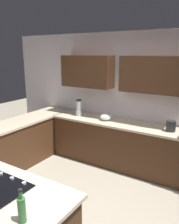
{
  "coord_description": "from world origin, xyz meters",
  "views": [
    {
      "loc": [
        -1.63,
        2.16,
        2.2
      ],
      "look_at": [
        0.64,
        -1.48,
        1.08
      ],
      "focal_mm": 36.65,
      "sensor_mm": 36.0,
      "label": 1
    }
  ],
  "objects_px": {
    "blender": "(79,109)",
    "kettle": "(171,126)",
    "mixing_bowl": "(106,117)",
    "second_bottle": "(22,209)"
  },
  "relations": [
    {
      "from": "mixing_bowl",
      "to": "kettle",
      "type": "relative_size",
      "value": 1.23
    },
    {
      "from": "blender",
      "to": "kettle",
      "type": "bearing_deg",
      "value": 180.0
    },
    {
      "from": "mixing_bowl",
      "to": "kettle",
      "type": "distance_m",
      "value": 1.25
    },
    {
      "from": "mixing_bowl",
      "to": "second_bottle",
      "type": "xyz_separation_m",
      "value": [
        -0.77,
        2.85,
        0.05
      ]
    },
    {
      "from": "blender",
      "to": "kettle",
      "type": "distance_m",
      "value": 1.9
    },
    {
      "from": "blender",
      "to": "kettle",
      "type": "relative_size",
      "value": 1.87
    },
    {
      "from": "kettle",
      "to": "mixing_bowl",
      "type": "bearing_deg",
      "value": 0.0
    },
    {
      "from": "blender",
      "to": "second_bottle",
      "type": "relative_size",
      "value": 1.18
    },
    {
      "from": "blender",
      "to": "second_bottle",
      "type": "xyz_separation_m",
      "value": [
        -1.42,
        2.85,
        -0.03
      ]
    },
    {
      "from": "second_bottle",
      "to": "kettle",
      "type": "bearing_deg",
      "value": -99.52
    }
  ]
}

